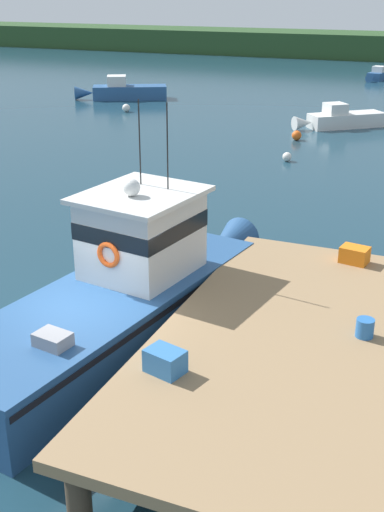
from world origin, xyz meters
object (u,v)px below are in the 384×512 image
(moored_boat_far_left, at_px, (380,75))
(crate_stack_mid_dock, at_px, (165,361))
(bait_bucket, at_px, (365,328))
(moored_boat_outer_mooring, at_px, (123,91))
(main_fishing_boat, at_px, (126,291))
(crate_single_far, at_px, (355,255))
(mooring_buoy_spare_mooring, at_px, (297,135))
(moored_boat_far_right, at_px, (340,119))
(mooring_buoy_outer, at_px, (126,108))
(mooring_buoy_inshore, at_px, (287,157))

(moored_boat_far_left, bearing_deg, crate_stack_mid_dock, -86.14)
(bait_bucket, distance_m, moored_boat_outer_mooring, 34.57)
(moored_boat_outer_mooring, bearing_deg, main_fishing_boat, -61.65)
(main_fishing_boat, bearing_deg, crate_single_far, 34.95)
(crate_single_far, bearing_deg, crate_stack_mid_dock, -109.18)
(mooring_buoy_spare_mooring, bearing_deg, moored_boat_far_right, 71.14)
(mooring_buoy_outer, bearing_deg, mooring_buoy_spare_mooring, -17.95)
(mooring_buoy_outer, xyz_separation_m, mooring_buoy_inshore, (11.87, -7.82, -0.04))
(moored_boat_outer_mooring, bearing_deg, moored_boat_far_right, -14.35)
(crate_stack_mid_dock, distance_m, moored_boat_far_left, 47.13)
(bait_bucket, relative_size, mooring_buoy_outer, 0.74)
(moored_boat_far_right, distance_m, mooring_buoy_outer, 12.53)
(crate_stack_mid_dock, bearing_deg, crate_single_far, 70.82)
(crate_single_far, height_order, mooring_buoy_inshore, crate_single_far)
(crate_single_far, xyz_separation_m, moored_boat_outer_mooring, (-19.22, 24.86, -0.87))
(moored_boat_outer_mooring, bearing_deg, bait_bucket, -54.66)
(mooring_buoy_outer, bearing_deg, bait_bucket, -53.85)
(mooring_buoy_outer, distance_m, mooring_buoy_inshore, 14.21)
(crate_stack_mid_dock, height_order, mooring_buoy_spare_mooring, crate_stack_mid_dock)
(moored_boat_outer_mooring, xyz_separation_m, moored_boat_far_right, (14.89, -3.81, -0.08))
(crate_single_far, bearing_deg, mooring_buoy_inshore, 111.06)
(crate_stack_mid_dock, height_order, moored_boat_outer_mooring, crate_stack_mid_dock)
(mooring_buoy_spare_mooring, height_order, mooring_buoy_inshore, mooring_buoy_spare_mooring)
(main_fishing_boat, xyz_separation_m, mooring_buoy_inshore, (-0.78, 15.92, -0.81))
(mooring_buoy_inshore, bearing_deg, moored_boat_far_left, 90.36)
(moored_boat_far_left, relative_size, mooring_buoy_inshore, 10.77)
(main_fishing_boat, xyz_separation_m, bait_bucket, (4.98, -0.39, 0.36))
(bait_bucket, xyz_separation_m, moored_boat_far_left, (-5.94, 44.60, -1.01))
(mooring_buoy_spare_mooring, bearing_deg, mooring_buoy_outer, 162.05)
(moored_boat_far_right, bearing_deg, main_fishing_boat, -89.73)
(moored_boat_far_right, bearing_deg, mooring_buoy_inshore, -94.68)
(moored_boat_far_left, bearing_deg, moored_boat_outer_mooring, -130.58)
(moored_boat_outer_mooring, xyz_separation_m, mooring_buoy_inshore, (14.23, -11.89, -0.32))
(mooring_buoy_outer, xyz_separation_m, mooring_buoy_spare_mooring, (11.20, -3.63, 0.00))
(crate_single_far, relative_size, crate_stack_mid_dock, 1.00)
(moored_boat_far_right, bearing_deg, bait_bucket, -78.20)
(moored_boat_outer_mooring, relative_size, mooring_buoy_spare_mooring, 12.45)
(moored_boat_outer_mooring, bearing_deg, crate_single_far, -52.29)
(crate_stack_mid_dock, xyz_separation_m, moored_boat_outer_mooring, (-17.23, 30.60, -0.88))
(moored_boat_outer_mooring, relative_size, moored_boat_far_right, 1.30)
(bait_bucket, bearing_deg, moored_boat_far_left, 97.58)
(main_fishing_boat, relative_size, mooring_buoy_spare_mooring, 21.36)
(moored_boat_far_right, bearing_deg, crate_single_far, -78.37)
(bait_bucket, relative_size, moored_boat_outer_mooring, 0.06)
(moored_boat_far_right, bearing_deg, moored_boat_far_left, 92.38)
(mooring_buoy_spare_mooring, bearing_deg, moored_boat_far_left, 88.84)
(crate_single_far, height_order, moored_boat_far_right, crate_single_far)
(crate_single_far, height_order, crate_stack_mid_dock, crate_stack_mid_dock)
(bait_bucket, height_order, mooring_buoy_outer, bait_bucket)
(crate_single_far, distance_m, moored_boat_far_left, 41.61)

